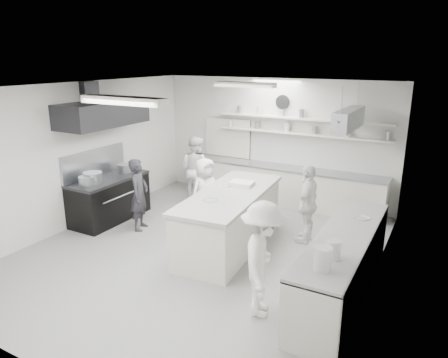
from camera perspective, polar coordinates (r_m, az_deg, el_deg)
The scene contains 27 objects.
floor at distance 7.92m, azimuth -3.26°, elevation -9.85°, with size 6.00×7.00×0.02m, color gray.
ceiling at distance 7.12m, azimuth -3.66°, elevation 12.51°, with size 6.00×7.00×0.02m, color white.
wall_back at distance 10.42m, azimuth 6.90°, elevation 5.29°, with size 6.00×0.04×3.00m, color silver.
wall_front at distance 4.97m, azimuth -25.75°, elevation -8.96°, with size 6.00×0.04×3.00m, color silver.
wall_left at distance 9.29m, azimuth -19.34°, elevation 3.10°, with size 0.04×7.00×3.00m, color silver.
wall_right at distance 6.37m, azimuth 20.09°, elevation -2.85°, with size 0.04×7.00×3.00m, color silver.
stove at distance 9.55m, azimuth -15.37°, elevation -2.76°, with size 0.80×1.80×0.90m, color black.
exhaust_hood at distance 9.12m, azimuth -16.27°, elevation 8.59°, with size 0.85×2.00×0.50m, color #232327.
back_counter at distance 10.30m, azimuth 7.61°, elevation -0.85°, with size 5.00×0.60×0.92m, color silver.
shelf_lower at distance 10.02m, azimuth 10.39°, elevation 6.15°, with size 4.20×0.26×0.04m, color silver.
shelf_upper at distance 9.96m, azimuth 10.49°, elevation 8.12°, with size 4.20×0.26×0.04m, color silver.
pass_through_window at distance 10.95m, azimuth 0.51°, elevation 5.68°, with size 1.30×0.04×1.00m, color black.
wall_clock at distance 10.17m, azimuth 8.05°, elevation 10.39°, with size 0.32×0.32×0.05m, color silver.
right_counter at distance 6.64m, azimuth 15.89°, elevation -11.35°, with size 0.74×3.30×0.94m, color silver.
pot_rack at distance 8.67m, azimuth 16.70°, elevation 7.84°, with size 0.30×1.60×0.40m, color #989DA4.
light_fixture_front at distance 5.69m, azimuth -13.56°, elevation 10.42°, with size 1.30×0.25×0.10m, color silver.
light_fixture_rear at distance 8.69m, azimuth 2.88°, elevation 12.77°, with size 1.30×0.25×0.10m, color silver.
prep_island at distance 7.89m, azimuth 0.79°, elevation -5.76°, with size 1.04×2.79×1.03m, color silver.
stove_pot at distance 9.09m, azimuth -17.48°, elevation 0.04°, with size 0.39×0.39×0.27m, color #989DA4.
cook_stove at distance 8.77m, azimuth -11.54°, elevation -2.11°, with size 0.55×0.36×1.51m, color #252429.
cook_back at distance 10.33m, azimuth -3.96°, elevation 1.40°, with size 0.80×0.62×1.64m, color white.
cook_island_left at distance 8.79m, azimuth -2.59°, elevation -1.84°, with size 0.72×0.47×1.48m, color white.
cook_island_right at distance 8.18m, azimuth 11.37°, elevation -3.30°, with size 0.91×0.38×1.55m, color white.
cook_right at distance 5.82m, azimuth 5.28°, elevation -10.92°, with size 1.07×0.61×1.65m, color white.
bowl_island_a at distance 7.30m, azimuth -1.86°, elevation -3.05°, with size 0.24×0.24×0.06m, color #989DA4.
bowl_island_b at distance 8.06m, azimuth 0.04°, elevation -1.11°, with size 0.21×0.21×0.07m, color silver.
bowl_right at distance 7.12m, azimuth 18.29°, elevation -5.21°, with size 0.23×0.23×0.06m, color silver.
Camera 1 is at (3.81, -5.99, 3.49)m, focal length 33.43 mm.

